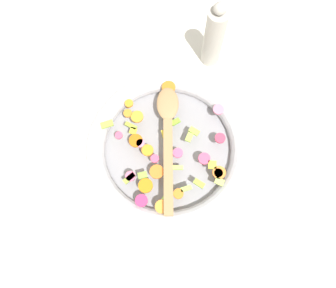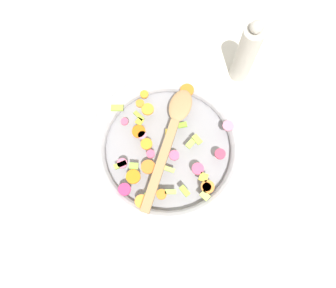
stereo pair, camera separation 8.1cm
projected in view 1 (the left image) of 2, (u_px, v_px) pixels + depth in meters
name	position (u px, v px, depth m)	size (l,w,h in m)	color
ground_plane	(168.00, 150.00, 0.86)	(4.00, 4.00, 0.00)	silver
skillet	(168.00, 147.00, 0.83)	(0.42, 0.42, 0.05)	gray
chopped_vegetables	(165.00, 151.00, 0.80)	(0.33, 0.34, 0.01)	orange
wooden_spoon	(168.00, 134.00, 0.80)	(0.31, 0.18, 0.01)	#A87F51
pepper_mill	(214.00, 37.00, 0.85)	(0.05, 0.05, 0.22)	#B2ADA3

